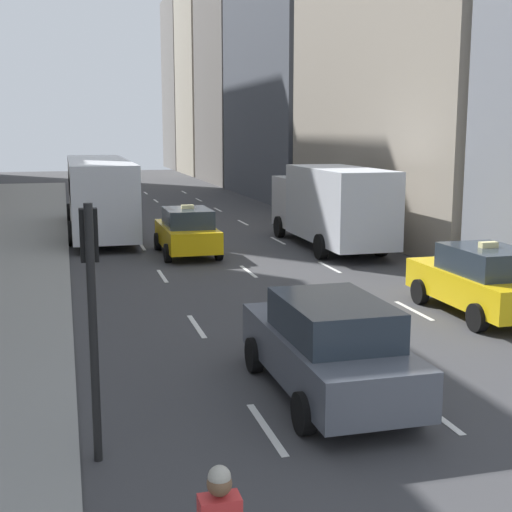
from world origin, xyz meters
TOP-DOWN VIEW (x-y plane):
  - lane_markings at (2.60, 23.00)m, footprint 5.72×56.00m
  - taxi_lead at (6.80, 13.21)m, footprint 2.02×4.40m
  - taxi_second at (1.20, 23.57)m, footprint 2.02×4.40m
  - sedan_black_near at (1.20, 9.07)m, footprint 2.02×4.72m
  - city_bus at (-1.61, 30.08)m, footprint 2.80×11.61m
  - box_truck at (6.80, 23.69)m, footprint 2.58×8.40m
  - traffic_light_pole at (-2.75, 7.69)m, footprint 0.24×0.42m

SIDE VIEW (x-z plane):
  - lane_markings at x=2.60m, z-range 0.00..0.01m
  - taxi_lead at x=6.80m, z-range -0.05..1.82m
  - taxi_second at x=1.20m, z-range -0.05..1.82m
  - sedan_black_near at x=1.20m, z-range 0.02..1.77m
  - box_truck at x=6.80m, z-range 0.14..3.29m
  - city_bus at x=-1.61m, z-range 0.16..3.41m
  - traffic_light_pole at x=-2.75m, z-range 0.61..4.21m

